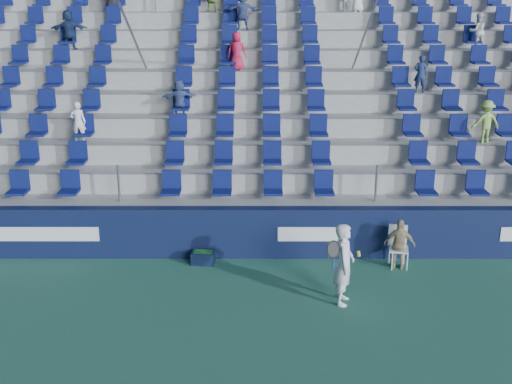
% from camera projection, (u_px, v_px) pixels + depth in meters
% --- Properties ---
extents(ground, '(70.00, 70.00, 0.00)m').
position_uv_depth(ground, '(245.00, 325.00, 12.02)').
color(ground, '#2C674E').
rests_on(ground, ground).
extents(sponsor_wall, '(24.00, 0.32, 1.20)m').
position_uv_depth(sponsor_wall, '(247.00, 232.00, 14.82)').
color(sponsor_wall, '#10183B').
rests_on(sponsor_wall, ground).
extents(grandstand, '(24.00, 8.17, 6.63)m').
position_uv_depth(grandstand, '(249.00, 122.00, 19.18)').
color(grandstand, '#AAAAA4').
rests_on(grandstand, ground).
extents(tennis_player, '(0.69, 0.68, 1.67)m').
position_uv_depth(tennis_player, '(344.00, 264.00, 12.59)').
color(tennis_player, silver).
rests_on(tennis_player, ground).
extents(line_judge_chair, '(0.49, 0.50, 0.95)m').
position_uv_depth(line_judge_chair, '(398.00, 243.00, 14.36)').
color(line_judge_chair, white).
rests_on(line_judge_chair, ground).
extents(line_judge, '(0.73, 0.44, 1.16)m').
position_uv_depth(line_judge, '(400.00, 244.00, 14.21)').
color(line_judge, tan).
rests_on(line_judge, ground).
extents(ball_bin, '(0.55, 0.38, 0.29)m').
position_uv_depth(ball_bin, '(203.00, 257.00, 14.58)').
color(ball_bin, '#0E1936').
rests_on(ball_bin, ground).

